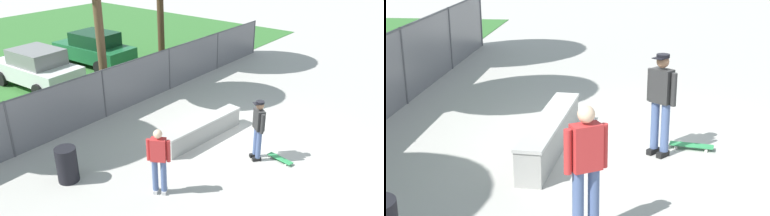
# 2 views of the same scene
# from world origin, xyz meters

# --- Properties ---
(ground_plane) EXTENTS (80.00, 80.00, 0.00)m
(ground_plane) POSITION_xyz_m (0.00, 0.00, 0.00)
(ground_plane) COLOR #ADAAA3
(concrete_ledge) EXTENTS (3.29, 0.77, 0.65)m
(concrete_ledge) POSITION_xyz_m (-0.89, 1.36, 0.33)
(concrete_ledge) COLOR #999993
(concrete_ledge) RESTS_ON ground
(skateboarder) EXTENTS (0.43, 0.49, 1.84)m
(skateboarder) POSITION_xyz_m (-0.90, -0.59, 1.03)
(skateboarder) COLOR black
(skateboarder) RESTS_ON ground
(skateboard) EXTENTS (0.35, 0.82, 0.09)m
(skateboard) POSITION_xyz_m (-0.57, -1.21, 0.07)
(skateboard) COLOR #2D8C4C
(skateboard) RESTS_ON ground
(bystander) EXTENTS (0.41, 0.53, 1.82)m
(bystander) POSITION_xyz_m (-3.88, 0.50, 1.01)
(bystander) COLOR beige
(bystander) RESTS_ON ground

